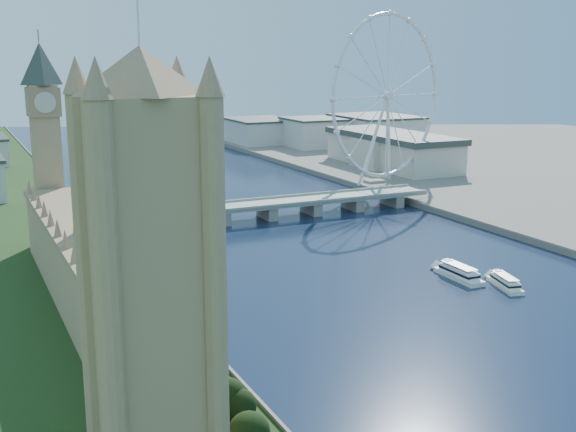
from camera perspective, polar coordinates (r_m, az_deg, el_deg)
victoria_tower at (r=157.82m, az=-10.97°, el=-3.27°), size 28.16×28.16×112.00m
parliament_range at (r=277.45m, az=-15.26°, el=-4.31°), size 24.00×200.00×70.00m
big_ben at (r=374.31m, az=-18.70°, el=7.27°), size 20.02×20.02×110.00m
westminster_bridge at (r=437.81m, az=-1.66°, el=0.67°), size 220.00×22.00×9.50m
london_eye at (r=535.00m, az=7.86°, el=9.32°), size 113.60×39.12×124.30m
county_hall at (r=634.48m, az=8.16°, el=3.67°), size 54.00×144.00×35.00m
city_skyline at (r=690.46m, az=-7.40°, el=5.83°), size 505.00×280.00×32.00m
tour_boat_near at (r=330.18m, az=13.33°, el=-4.84°), size 8.27×30.69×6.77m
tour_boat_far at (r=323.33m, az=16.74°, el=-5.42°), size 13.35×27.15×5.78m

